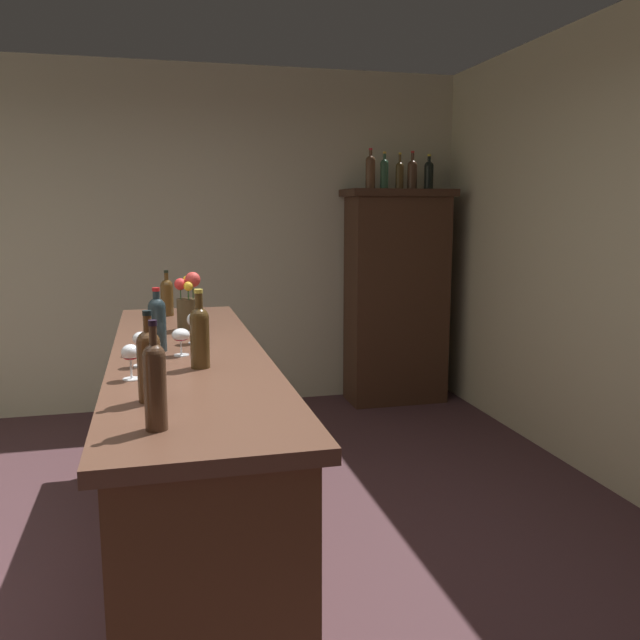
# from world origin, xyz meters

# --- Properties ---
(floor) EXTENTS (7.54, 7.54, 0.00)m
(floor) POSITION_xyz_m (0.00, 0.00, 0.00)
(floor) COLOR #492D32
(floor) RESTS_ON ground
(wall_back) EXTENTS (5.61, 0.12, 2.77)m
(wall_back) POSITION_xyz_m (0.00, 2.96, 1.38)
(wall_back) COLOR #BEB99C
(wall_back) RESTS_ON ground
(bar_counter) EXTENTS (0.68, 2.72, 1.00)m
(bar_counter) POSITION_xyz_m (0.32, 0.40, 0.50)
(bar_counter) COLOR brown
(bar_counter) RESTS_ON ground
(display_cabinet) EXTENTS (0.89, 0.46, 1.79)m
(display_cabinet) POSITION_xyz_m (2.17, 2.64, 0.93)
(display_cabinet) COLOR #3D2518
(display_cabinet) RESTS_ON ground
(wine_bottle_riesling) EXTENTS (0.08, 0.08, 0.28)m
(wine_bottle_riesling) POSITION_xyz_m (0.26, 1.46, 1.12)
(wine_bottle_riesling) COLOR #4D3416
(wine_bottle_riesling) RESTS_ON bar_counter
(wine_bottle_chardonnay) EXTENTS (0.07, 0.07, 0.33)m
(wine_bottle_chardonnay) POSITION_xyz_m (0.18, -0.68, 1.14)
(wine_bottle_chardonnay) COLOR #472E1F
(wine_bottle_chardonnay) RESTS_ON bar_counter
(wine_bottle_syrah) EXTENTS (0.08, 0.08, 0.29)m
(wine_bottle_syrah) POSITION_xyz_m (0.19, 0.43, 1.13)
(wine_bottle_syrah) COLOR #1F2C30
(wine_bottle_syrah) RESTS_ON bar_counter
(wine_bottle_merlot) EXTENTS (0.08, 0.08, 0.32)m
(wine_bottle_merlot) POSITION_xyz_m (0.36, 0.06, 1.14)
(wine_bottle_merlot) COLOR #453016
(wine_bottle_merlot) RESTS_ON bar_counter
(wine_bottle_malbec) EXTENTS (0.08, 0.08, 0.31)m
(wine_bottle_malbec) POSITION_xyz_m (0.16, -0.38, 1.13)
(wine_bottle_malbec) COLOR #4E311A
(wine_bottle_malbec) RESTS_ON bar_counter
(wine_glass_front) EXTENTS (0.08, 0.08, 0.12)m
(wine_glass_front) POSITION_xyz_m (0.29, 0.31, 1.08)
(wine_glass_front) COLOR white
(wine_glass_front) RESTS_ON bar_counter
(wine_glass_mid) EXTENTS (0.07, 0.07, 0.14)m
(wine_glass_mid) POSITION_xyz_m (0.13, 0.15, 1.10)
(wine_glass_mid) COLOR white
(wine_glass_mid) RESTS_ON bar_counter
(wine_glass_rear) EXTENTS (0.08, 0.08, 0.15)m
(wine_glass_rear) POSITION_xyz_m (0.37, 0.58, 1.11)
(wine_glass_rear) COLOR white
(wine_glass_rear) RESTS_ON bar_counter
(wine_glass_spare) EXTENTS (0.07, 0.07, 0.14)m
(wine_glass_spare) POSITION_xyz_m (0.09, -0.06, 1.09)
(wine_glass_spare) COLOR white
(wine_glass_spare) RESTS_ON bar_counter
(flower_arrangement) EXTENTS (0.14, 0.13, 0.31)m
(flower_arrangement) POSITION_xyz_m (0.36, 0.96, 1.14)
(flower_arrangement) COLOR #453721
(flower_arrangement) RESTS_ON bar_counter
(cheese_plate) EXTENTS (0.15, 0.15, 0.01)m
(cheese_plate) POSITION_xyz_m (0.41, 1.44, 1.00)
(cheese_plate) COLOR white
(cheese_plate) RESTS_ON bar_counter
(display_bottle_left) EXTENTS (0.08, 0.08, 0.32)m
(display_bottle_left) POSITION_xyz_m (1.92, 2.64, 1.94)
(display_bottle_left) COLOR #49311F
(display_bottle_left) RESTS_ON display_cabinet
(display_bottle_midleft) EXTENTS (0.07, 0.07, 0.30)m
(display_bottle_midleft) POSITION_xyz_m (2.04, 2.64, 1.93)
(display_bottle_midleft) COLOR #254530
(display_bottle_midleft) RESTS_ON display_cabinet
(display_bottle_center) EXTENTS (0.07, 0.07, 0.29)m
(display_bottle_center) POSITION_xyz_m (2.18, 2.64, 1.92)
(display_bottle_center) COLOR #44351A
(display_bottle_center) RESTS_ON display_cabinet
(display_bottle_midright) EXTENTS (0.08, 0.08, 0.31)m
(display_bottle_midright) POSITION_xyz_m (2.29, 2.64, 1.92)
(display_bottle_midright) COLOR #432D1F
(display_bottle_midright) RESTS_ON display_cabinet
(display_bottle_right) EXTENTS (0.08, 0.08, 0.29)m
(display_bottle_right) POSITION_xyz_m (2.43, 2.64, 1.92)
(display_bottle_right) COLOR black
(display_bottle_right) RESTS_ON display_cabinet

